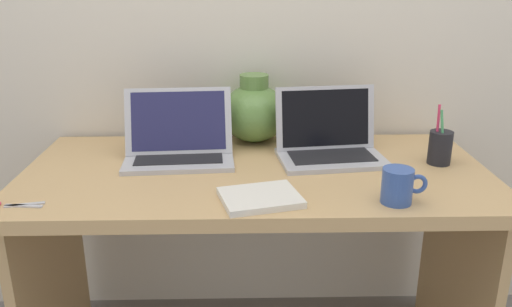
% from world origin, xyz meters
% --- Properties ---
extents(back_wall, '(4.40, 0.04, 2.40)m').
position_xyz_m(back_wall, '(0.00, 0.38, 1.20)').
color(back_wall, beige).
rests_on(back_wall, ground).
extents(desk, '(1.42, 0.69, 0.72)m').
position_xyz_m(desk, '(0.00, 0.00, 0.56)').
color(desk, tan).
rests_on(desk, ground).
extents(laptop_left, '(0.36, 0.24, 0.22)m').
position_xyz_m(laptop_left, '(-0.25, 0.10, 0.78)').
color(laptop_left, '#B2B2B7').
rests_on(laptop_left, desk).
extents(laptop_right, '(0.36, 0.26, 0.22)m').
position_xyz_m(laptop_right, '(0.24, 0.11, 0.78)').
color(laptop_right, '#B2B2B7').
rests_on(laptop_right, desk).
extents(green_vase, '(0.23, 0.23, 0.24)m').
position_xyz_m(green_vase, '(0.00, 0.28, 0.82)').
color(green_vase, '#5B843D').
rests_on(green_vase, desk).
extents(notebook_stack, '(0.24, 0.21, 0.02)m').
position_xyz_m(notebook_stack, '(0.01, -0.24, 0.73)').
color(notebook_stack, silver).
rests_on(notebook_stack, desk).
extents(coffee_mug, '(0.12, 0.08, 0.09)m').
position_xyz_m(coffee_mug, '(0.37, -0.26, 0.77)').
color(coffee_mug, '#335199').
rests_on(coffee_mug, desk).
extents(pen_cup, '(0.07, 0.07, 0.19)m').
position_xyz_m(pen_cup, '(0.58, 0.03, 0.77)').
color(pen_cup, black).
rests_on(pen_cup, desk).
extents(scissors, '(0.15, 0.05, 0.01)m').
position_xyz_m(scissors, '(-0.66, -0.26, 0.72)').
color(scissors, '#B7B7BC').
rests_on(scissors, desk).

